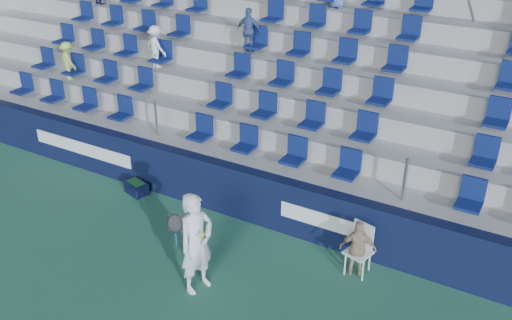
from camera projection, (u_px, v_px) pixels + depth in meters
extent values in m
plane|color=#2E6B4E|center=(167.00, 304.00, 10.11)|extent=(70.00, 70.00, 0.00)
cube|color=#0E1433|center=(256.00, 197.00, 12.27)|extent=(24.00, 0.30, 1.20)
cube|color=white|center=(82.00, 148.00, 14.37)|extent=(3.20, 0.02, 0.34)
cube|color=white|center=(317.00, 219.00, 11.46)|extent=(1.60, 0.02, 0.34)
cube|color=#9C9C97|center=(269.00, 186.00, 12.71)|extent=(24.00, 0.85, 1.20)
cube|color=#9C9C97|center=(287.00, 161.00, 13.25)|extent=(24.00, 0.85, 1.70)
cube|color=#9C9C97|center=(303.00, 138.00, 13.79)|extent=(24.00, 0.85, 2.20)
cube|color=#9C9C97|center=(318.00, 117.00, 14.34)|extent=(24.00, 0.85, 2.70)
cube|color=#9C9C97|center=(332.00, 97.00, 14.88)|extent=(24.00, 0.85, 3.20)
cube|color=#9C9C97|center=(346.00, 79.00, 15.42)|extent=(24.00, 0.85, 3.70)
cube|color=#9C9C97|center=(358.00, 62.00, 15.96)|extent=(24.00, 0.85, 4.20)
cube|color=#9C9C97|center=(369.00, 46.00, 16.50)|extent=(24.00, 0.85, 4.70)
cube|color=#9C9C97|center=(380.00, 31.00, 17.04)|extent=(24.00, 0.85, 5.20)
cube|color=#9C9C97|center=(389.00, 10.00, 17.34)|extent=(24.00, 0.50, 6.20)
cube|color=#9C9C97|center=(18.00, 9.00, 19.73)|extent=(0.30, 7.65, 5.20)
cube|color=#0D1C53|center=(270.00, 147.00, 12.28)|extent=(16.05, 0.50, 0.70)
cube|color=#0D1C53|center=(288.00, 113.00, 12.71)|extent=(16.05, 0.50, 0.70)
cube|color=#0D1C53|center=(306.00, 81.00, 13.14)|extent=(16.05, 0.50, 0.70)
cube|color=#0D1C53|center=(322.00, 51.00, 13.56)|extent=(16.05, 0.50, 0.70)
cube|color=#0D1C53|center=(337.00, 22.00, 13.99)|extent=(16.05, 0.50, 0.70)
cylinder|color=gray|center=(469.00, 2.00, 12.29)|extent=(0.06, 7.68, 4.55)
imported|color=#ADD153|center=(68.00, 61.00, 15.62)|extent=(0.77, 0.58, 1.05)
imported|color=white|center=(156.00, 47.00, 14.95)|extent=(0.80, 0.59, 1.11)
imported|color=#425793|center=(249.00, 31.00, 14.32)|extent=(0.71, 0.38, 1.16)
imported|color=white|center=(197.00, 243.00, 10.09)|extent=(0.62, 0.81, 1.96)
cylinder|color=navy|center=(176.00, 238.00, 9.93)|extent=(0.03, 0.03, 0.28)
torus|color=black|center=(175.00, 224.00, 9.80)|extent=(0.30, 0.17, 0.28)
plane|color=#262626|center=(175.00, 224.00, 9.80)|extent=(0.30, 0.16, 0.29)
sphere|color=#CDD631|center=(201.00, 238.00, 9.68)|extent=(0.07, 0.07, 0.07)
sphere|color=#CDD631|center=(203.00, 234.00, 9.71)|extent=(0.07, 0.07, 0.07)
cube|color=white|center=(358.00, 253.00, 10.71)|extent=(0.54, 0.54, 0.04)
cube|color=white|center=(363.00, 235.00, 10.75)|extent=(0.44, 0.15, 0.54)
cylinder|color=white|center=(345.00, 265.00, 10.77)|extent=(0.03, 0.03, 0.44)
cylinder|color=white|center=(363.00, 271.00, 10.61)|extent=(0.03, 0.03, 0.44)
cylinder|color=white|center=(352.00, 255.00, 11.04)|extent=(0.03, 0.03, 0.44)
cylinder|color=white|center=(369.00, 261.00, 10.88)|extent=(0.03, 0.03, 0.44)
imported|color=tan|center=(358.00, 249.00, 10.62)|extent=(0.74, 0.50, 1.17)
cube|color=black|center=(137.00, 188.00, 13.53)|extent=(0.62, 0.50, 0.30)
cube|color=#1E662D|center=(136.00, 185.00, 13.50)|extent=(0.50, 0.37, 0.18)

